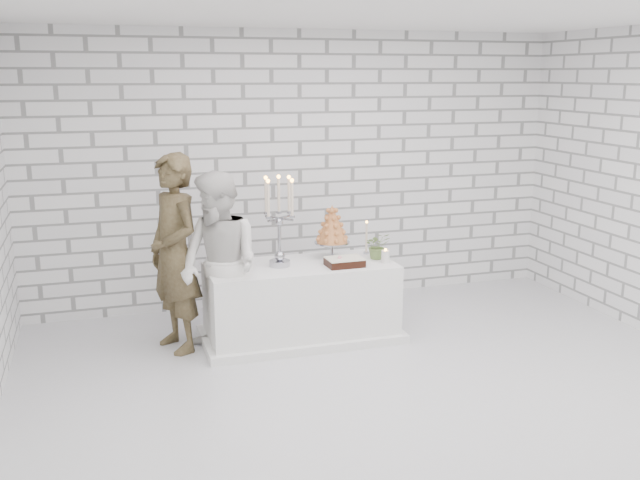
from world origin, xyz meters
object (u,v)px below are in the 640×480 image
at_px(cake_table, 301,302).
at_px(bride, 220,266).
at_px(croquembouche, 332,232).
at_px(groom, 175,254).
at_px(candelabra, 279,221).

bearing_deg(cake_table, bride, -166.57).
relative_size(cake_table, croquembouche, 3.34).
distance_m(cake_table, croquembouche, 0.75).
bearing_deg(croquembouche, bride, -164.76).
bearing_deg(croquembouche, cake_table, -160.78).
bearing_deg(bride, croquembouche, 73.49).
xyz_separation_m(groom, bride, (0.37, -0.29, -0.07)).
height_order(bride, croquembouche, bride).
bearing_deg(groom, candelabra, 62.38).
bearing_deg(croquembouche, groom, -178.79).
height_order(cake_table, croquembouche, croquembouche).
distance_m(bride, croquembouche, 1.22).
bearing_deg(candelabra, croquembouche, 12.52).
distance_m(bride, candelabra, 0.72).
relative_size(candelabra, croquembouche, 1.62).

